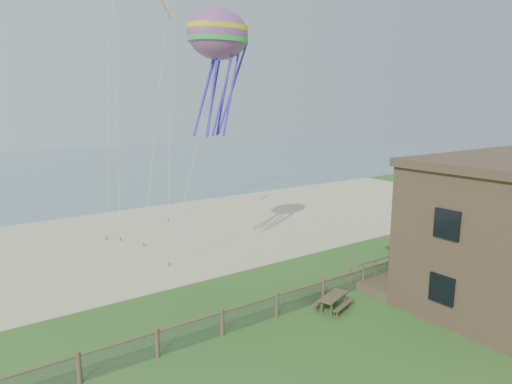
# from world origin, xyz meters

# --- Properties ---
(ground) EXTENTS (160.00, 160.00, 0.00)m
(ground) POSITION_xyz_m (0.00, 0.00, 0.00)
(ground) COLOR #2A571D
(ground) RESTS_ON ground
(sand_beach) EXTENTS (72.00, 20.00, 0.02)m
(sand_beach) POSITION_xyz_m (0.00, 22.00, 0.00)
(sand_beach) COLOR #C2B68C
(sand_beach) RESTS_ON ground
(ocean) EXTENTS (160.00, 68.00, 0.02)m
(ocean) POSITION_xyz_m (0.00, 66.00, 0.00)
(ocean) COLOR slate
(ocean) RESTS_ON ground
(chainlink_fence) EXTENTS (36.20, 0.20, 1.25)m
(chainlink_fence) POSITION_xyz_m (0.00, 6.00, 0.55)
(chainlink_fence) COLOR #4C3C2A
(chainlink_fence) RESTS_ON ground
(motel_deck) EXTENTS (15.00, 2.00, 0.50)m
(motel_deck) POSITION_xyz_m (13.00, 5.00, 0.25)
(motel_deck) COLOR brown
(motel_deck) RESTS_ON ground
(picnic_table) EXTENTS (2.18, 1.89, 0.78)m
(picnic_table) POSITION_xyz_m (2.75, 5.00, 0.39)
(picnic_table) COLOR brown
(picnic_table) RESTS_ON ground
(octopus_kite) EXTENTS (3.66, 2.66, 7.32)m
(octopus_kite) POSITION_xyz_m (0.84, 12.37, 11.76)
(octopus_kite) COLOR #FF2D28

